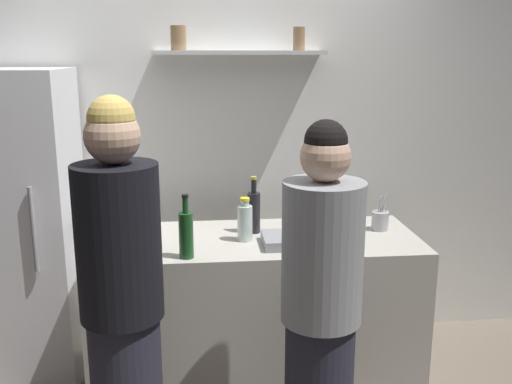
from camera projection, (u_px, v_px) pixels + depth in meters
back_wall_assembly at (212, 142)px, 3.64m from camera, size 4.80×0.32×2.60m
refrigerator at (20, 228)px, 3.24m from camera, size 0.62×0.66×1.77m
counter at (256, 316)px, 3.14m from camera, size 1.73×0.69×0.90m
baking_pan at (296, 240)px, 2.92m from camera, size 0.34×0.24×0.05m
utensil_holder at (380, 220)px, 3.16m from camera, size 0.09×0.09×0.21m
wine_bottle_green_glass at (186, 233)px, 2.71m from camera, size 0.07×0.07×0.31m
wine_bottle_amber_glass at (313, 206)px, 3.22m from camera, size 0.07×0.07×0.31m
wine_bottle_dark_glass at (254, 211)px, 3.10m from camera, size 0.07×0.07×0.31m
water_bottle_plastic at (245, 222)px, 2.97m from camera, size 0.08×0.08×0.23m
person_grey_hoodie at (321, 312)px, 2.42m from camera, size 0.34×0.34×1.60m
person_blonde at (122, 306)px, 2.34m from camera, size 0.34×0.34×1.70m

